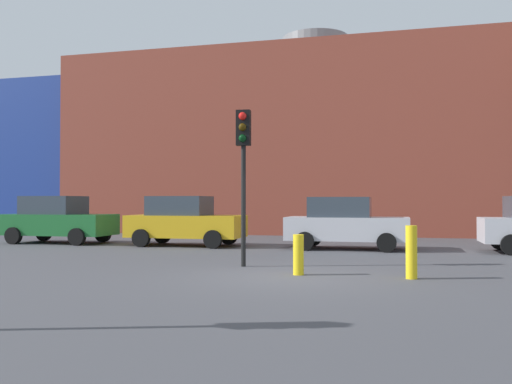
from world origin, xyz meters
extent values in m
plane|color=#47474C|center=(0.00, 0.00, 0.00)|extent=(200.00, 200.00, 0.00)
cube|color=brown|center=(-2.42, 21.14, 4.80)|extent=(25.90, 13.80, 9.60)
cube|color=navy|center=(-19.20, 21.14, 4.37)|extent=(7.67, 12.42, 8.74)
cylinder|color=slate|center=(-2.42, 21.14, 10.60)|extent=(4.00, 4.00, 2.00)
cube|color=#1E662D|center=(-10.69, 7.33, 0.74)|extent=(4.31, 1.85, 0.82)
cube|color=#333D47|center=(-10.95, 7.33, 1.51)|extent=(2.15, 1.64, 0.72)
cylinder|color=black|center=(-9.30, 8.27, 0.33)|extent=(0.66, 0.23, 0.66)
cylinder|color=black|center=(-9.30, 6.39, 0.33)|extent=(0.66, 0.23, 0.66)
cylinder|color=black|center=(-12.07, 8.27, 0.33)|extent=(0.66, 0.23, 0.66)
cylinder|color=black|center=(-12.07, 6.39, 0.33)|extent=(0.66, 0.23, 0.66)
cube|color=gold|center=(-5.30, 7.33, 0.73)|extent=(4.27, 1.83, 0.81)
cube|color=#333D47|center=(-5.56, 7.33, 1.50)|extent=(2.14, 1.63, 0.71)
cylinder|color=black|center=(-3.93, 8.27, 0.33)|extent=(0.65, 0.22, 0.65)
cylinder|color=black|center=(-3.93, 6.40, 0.33)|extent=(0.65, 0.22, 0.65)
cylinder|color=black|center=(-6.68, 8.27, 0.33)|extent=(0.65, 0.22, 0.65)
cylinder|color=black|center=(-6.68, 6.40, 0.33)|extent=(0.65, 0.22, 0.65)
cube|color=silver|center=(0.65, 7.33, 0.71)|extent=(4.17, 1.79, 0.79)
cube|color=#333D47|center=(0.40, 7.33, 1.46)|extent=(2.08, 1.59, 0.69)
cylinder|color=black|center=(1.99, 8.24, 0.32)|extent=(0.64, 0.22, 0.64)
cylinder|color=black|center=(1.99, 6.42, 0.32)|extent=(0.64, 0.22, 0.64)
cylinder|color=black|center=(-0.69, 8.24, 0.32)|extent=(0.64, 0.22, 0.64)
cylinder|color=black|center=(-0.69, 6.42, 0.32)|extent=(0.64, 0.22, 0.64)
cylinder|color=black|center=(5.72, 8.25, 0.32)|extent=(0.64, 0.22, 0.64)
cylinder|color=black|center=(5.72, 6.41, 0.32)|extent=(0.64, 0.22, 0.64)
cylinder|color=black|center=(-1.47, 1.58, 1.54)|extent=(0.12, 0.12, 3.07)
cube|color=black|center=(-1.47, 1.58, 3.52)|extent=(0.38, 0.27, 0.90)
sphere|color=red|center=(-1.45, 1.44, 3.80)|extent=(0.20, 0.20, 0.20)
sphere|color=#3C2905|center=(-1.45, 1.44, 3.52)|extent=(0.20, 0.20, 0.20)
sphere|color=black|center=(-1.45, 1.44, 3.24)|extent=(0.20, 0.20, 0.20)
cylinder|color=yellow|center=(0.17, 0.33, 0.45)|extent=(0.24, 0.24, 0.91)
cylinder|color=yellow|center=(2.61, 0.31, 0.57)|extent=(0.24, 0.24, 1.13)
camera|label=1|loc=(2.29, -11.81, 1.64)|focal=38.40mm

